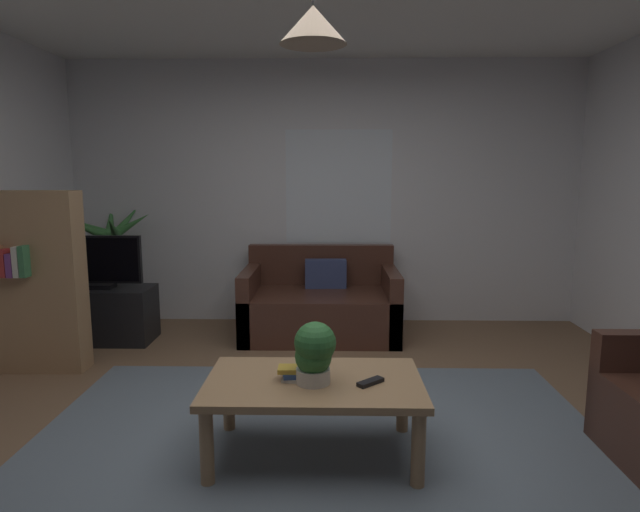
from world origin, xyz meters
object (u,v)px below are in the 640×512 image
object	(u,v)px
coffee_table	(314,391)
book_on_table_0	(294,379)
couch_under_window	(320,307)
potted_palm_corner	(113,269)
remote_on_table_0	(370,382)
tv_stand	(103,314)
book_on_table_1	(293,374)
book_on_table_2	(292,369)
bookshelf_corner	(36,281)
tv	(99,261)
potted_plant_on_table	(314,352)
pendant_lamp	(313,25)

from	to	relation	value
coffee_table	book_on_table_0	distance (m)	0.13
couch_under_window	potted_palm_corner	distance (m)	2.11
remote_on_table_0	tv_stand	bearing A→B (deg)	7.12
couch_under_window	book_on_table_1	distance (m)	2.22
book_on_table_2	bookshelf_corner	world-z (taller)	bookshelf_corner
book_on_table_0	tv	world-z (taller)	tv
remote_on_table_0	tv	xyz separation A→B (m)	(-2.29, 2.00, 0.30)
tv_stand	bookshelf_corner	size ratio (longest dim) A/B	0.64
potted_plant_on_table	pendant_lamp	distance (m)	1.63
book_on_table_0	book_on_table_2	bearing A→B (deg)	140.84
pendant_lamp	book_on_table_2	bearing A→B (deg)	-178.12
potted_palm_corner	pendant_lamp	xyz separation A→B (m)	(2.08, -2.45, 1.66)
book_on_table_2	pendant_lamp	distance (m)	1.75
pendant_lamp	tv_stand	bearing A→B (deg)	135.41
book_on_table_2	remote_on_table_0	distance (m)	0.42
book_on_table_0	potted_palm_corner	distance (m)	3.16
tv	pendant_lamp	size ratio (longest dim) A/B	1.54
potted_palm_corner	book_on_table_1	bearing A→B (deg)	-51.28
couch_under_window	tv	xyz separation A→B (m)	(-1.99, -0.26, 0.47)
couch_under_window	pendant_lamp	xyz separation A→B (m)	(0.01, -2.20, 1.96)
book_on_table_0	tv	distance (m)	2.73
book_on_table_2	tv_stand	world-z (taller)	book_on_table_2
coffee_table	potted_palm_corner	distance (m)	3.22
couch_under_window	tv	distance (m)	2.06
book_on_table_0	potted_palm_corner	xyz separation A→B (m)	(-1.98, 2.46, 0.14)
couch_under_window	book_on_table_2	distance (m)	2.22
tv_stand	book_on_table_1	bearing A→B (deg)	-46.29
potted_plant_on_table	tv_stand	size ratio (longest dim) A/B	0.37
remote_on_table_0	tv_stand	xyz separation A→B (m)	(-2.29, 2.02, -0.19)
coffee_table	potted_palm_corner	xyz separation A→B (m)	(-2.08, 2.45, 0.21)
remote_on_table_0	potted_palm_corner	bearing A→B (deg)	2.01
book_on_table_0	pendant_lamp	world-z (taller)	pendant_lamp
remote_on_table_0	tv_stand	distance (m)	3.06
book_on_table_0	book_on_table_1	bearing A→B (deg)	130.37
tv	potted_palm_corner	size ratio (longest dim) A/B	0.60
potted_palm_corner	bookshelf_corner	distance (m)	1.22
couch_under_window	pendant_lamp	distance (m)	2.95
book_on_table_2	coffee_table	bearing A→B (deg)	1.88
remote_on_table_0	book_on_table_1	bearing A→B (deg)	41.43
book_on_table_1	book_on_table_0	bearing A→B (deg)	-49.63
couch_under_window	tv_stand	bearing A→B (deg)	-173.10
coffee_table	bookshelf_corner	bearing A→B (deg)	150.34
coffee_table	bookshelf_corner	distance (m)	2.53
remote_on_table_0	potted_palm_corner	distance (m)	3.46
book_on_table_2	bookshelf_corner	bearing A→B (deg)	148.92
coffee_table	pendant_lamp	size ratio (longest dim) A/B	2.33
book_on_table_2	potted_plant_on_table	xyz separation A→B (m)	(0.12, -0.05, 0.11)
book_on_table_0	book_on_table_1	distance (m)	0.03
coffee_table	book_on_table_1	world-z (taller)	book_on_table_1
book_on_table_0	potted_plant_on_table	world-z (taller)	potted_plant_on_table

